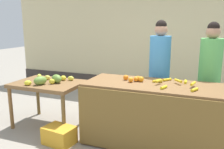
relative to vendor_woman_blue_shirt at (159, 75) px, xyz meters
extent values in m
plane|color=gray|center=(-0.42, -0.65, -0.91)|extent=(24.00, 24.00, 0.00)
cube|color=beige|center=(-0.42, 2.04, 0.76)|extent=(8.14, 0.20, 3.33)
cube|color=#3F3833|center=(-0.42, 1.93, -0.73)|extent=(8.14, 0.04, 0.36)
cube|color=brown|center=(0.06, -0.65, -0.45)|extent=(1.99, 0.79, 0.92)
cube|color=brown|center=(0.06, -1.06, -0.45)|extent=(1.99, 0.03, 0.86)
cube|color=brown|center=(-1.76, -0.65, -0.16)|extent=(1.13, 0.79, 0.06)
cylinder|color=brown|center=(-2.27, -0.99, -0.55)|extent=(0.06, 0.06, 0.72)
cylinder|color=brown|center=(-1.24, -0.99, -0.55)|extent=(0.06, 0.06, 0.72)
cylinder|color=brown|center=(-2.27, -0.30, -0.55)|extent=(0.06, 0.06, 0.72)
cylinder|color=brown|center=(-1.24, -0.30, -0.55)|extent=(0.06, 0.06, 0.72)
cylinder|color=gold|center=(0.06, -0.52, 0.02)|extent=(0.11, 0.15, 0.04)
cylinder|color=gold|center=(0.59, -0.82, 0.02)|extent=(0.09, 0.13, 0.04)
cylinder|color=yellow|center=(0.21, -0.85, 0.02)|extent=(0.08, 0.13, 0.04)
cylinder|color=yellow|center=(0.45, -0.43, 0.02)|extent=(0.04, 0.14, 0.04)
cylinder|color=yellow|center=(0.19, -0.39, 0.02)|extent=(0.12, 0.14, 0.04)
cylinder|color=gold|center=(0.08, -0.55, 0.02)|extent=(0.14, 0.06, 0.04)
cylinder|color=yellow|center=(0.56, -0.63, 0.05)|extent=(0.07, 0.16, 0.04)
cylinder|color=gold|center=(0.11, -0.65, 0.05)|extent=(0.08, 0.13, 0.04)
cylinder|color=gold|center=(0.36, -0.53, 0.05)|extent=(0.12, 0.13, 0.04)
sphere|color=orange|center=(-0.23, -0.61, 0.04)|extent=(0.07, 0.07, 0.07)
sphere|color=orange|center=(-0.40, -0.57, 0.05)|extent=(0.08, 0.08, 0.08)
sphere|color=orange|center=(-0.16, -0.60, 0.05)|extent=(0.08, 0.08, 0.08)
sphere|color=orange|center=(-0.21, -0.58, 0.05)|extent=(0.08, 0.08, 0.08)
sphere|color=orange|center=(-0.29, -0.68, 0.04)|extent=(0.07, 0.07, 0.07)
ellipsoid|color=#DBD743|center=(-1.46, -0.40, -0.09)|extent=(0.12, 0.09, 0.08)
ellipsoid|color=gold|center=(-1.62, -0.72, -0.09)|extent=(0.12, 0.10, 0.09)
ellipsoid|color=yellow|center=(-1.58, -0.44, -0.09)|extent=(0.11, 0.09, 0.09)
ellipsoid|color=yellow|center=(-1.93, -0.94, -0.09)|extent=(0.14, 0.13, 0.08)
ellipsoid|color=#DFD24A|center=(-1.88, -0.49, -0.09)|extent=(0.11, 0.08, 0.08)
ellipsoid|color=#D4DE43|center=(-2.08, -0.46, -0.09)|extent=(0.10, 0.11, 0.08)
ellipsoid|color=olive|center=(-1.77, -0.83, -0.06)|extent=(0.22, 0.26, 0.14)
ellipsoid|color=olive|center=(-1.60, -0.62, -0.06)|extent=(0.26, 0.22, 0.14)
cylinder|color=#33333D|center=(0.00, 0.00, -0.56)|extent=(0.29, 0.29, 0.70)
cylinder|color=#3F8CCC|center=(0.00, 0.00, 0.22)|extent=(0.34, 0.34, 0.85)
sphere|color=tan|center=(0.00, 0.00, 0.74)|extent=(0.21, 0.21, 0.21)
sphere|color=black|center=(0.00, 0.00, 0.81)|extent=(0.18, 0.18, 0.18)
cylinder|color=#33333D|center=(0.77, 0.09, -0.57)|extent=(0.29, 0.29, 0.69)
cylinder|color=#59B259|center=(0.77, 0.09, 0.20)|extent=(0.34, 0.34, 0.84)
sphere|color=tan|center=(0.77, 0.09, 0.71)|extent=(0.21, 0.21, 0.21)
sphere|color=black|center=(0.77, 0.09, 0.78)|extent=(0.18, 0.18, 0.18)
cube|color=gold|center=(-1.24, -1.14, -0.78)|extent=(0.48, 0.38, 0.26)
ellipsoid|color=tan|center=(-0.94, 0.16, -0.67)|extent=(0.45, 0.43, 0.48)
camera|label=1|loc=(0.67, -3.86, 0.84)|focal=37.88mm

